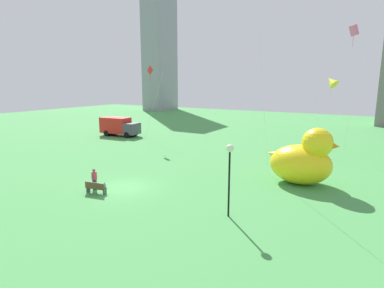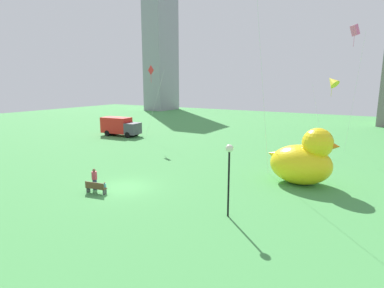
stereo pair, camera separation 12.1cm
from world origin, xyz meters
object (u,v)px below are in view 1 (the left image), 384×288
object	(u,v)px
park_bench	(96,188)
kite_yellow	(331,81)
lamppost	(230,162)
person_child	(105,187)
giant_inflatable_duck	(303,160)
kite_red	(150,73)
person_adult	(94,178)
kite_pink	(354,31)
box_truck	(119,127)

from	to	relation	value
park_bench	kite_yellow	distance (m)	27.94
park_bench	lamppost	distance (m)	10.70
person_child	giant_inflatable_duck	distance (m)	15.79
park_bench	kite_red	xyz separation A→B (m)	(-9.39, 18.96, 8.91)
person_adult	person_child	bearing A→B (deg)	-6.78
kite_yellow	person_adult	bearing A→B (deg)	-120.36
giant_inflatable_duck	kite_yellow	world-z (taller)	kite_yellow
person_child	kite_pink	distance (m)	30.33
lamppost	box_truck	world-z (taller)	lamppost
box_truck	kite_pink	size ratio (longest dim) A/B	0.45
giant_inflatable_duck	kite_pink	distance (m)	17.98
giant_inflatable_duck	park_bench	bearing A→B (deg)	-141.12
person_adult	kite_yellow	xyz separation A→B (m)	(13.48, 23.02, 7.35)
person_child	kite_pink	size ratio (longest dim) A/B	0.06
kite_pink	park_bench	bearing A→B (deg)	-121.29
person_adult	giant_inflatable_duck	bearing A→B (deg)	35.71
person_adult	person_child	world-z (taller)	person_adult
person_adult	giant_inflatable_duck	size ratio (longest dim) A/B	0.30
giant_inflatable_duck	kite_pink	size ratio (longest dim) A/B	0.40
kite_pink	kite_red	bearing A→B (deg)	-168.30
park_bench	kite_pink	world-z (taller)	kite_pink
lamppost	giant_inflatable_duck	bearing A→B (deg)	73.88
giant_inflatable_duck	kite_yellow	distance (m)	14.72
person_adult	lamppost	world-z (taller)	lamppost
box_truck	kite_pink	world-z (taller)	kite_pink
kite_red	box_truck	bearing A→B (deg)	171.52
kite_yellow	giant_inflatable_duck	bearing A→B (deg)	-89.97
giant_inflatable_duck	kite_yellow	bearing A→B (deg)	90.03
person_child	kite_red	bearing A→B (deg)	118.10
kite_pink	kite_red	size ratio (longest dim) A/B	1.38
park_bench	lamppost	size ratio (longest dim) A/B	0.37
box_truck	kite_pink	distance (m)	33.61
lamppost	kite_pink	size ratio (longest dim) A/B	0.32
kite_red	person_adult	bearing A→B (deg)	-64.78
kite_yellow	kite_pink	bearing A→B (deg)	9.83
box_truck	lamppost	bearing A→B (deg)	-34.90
park_bench	person_adult	bearing A→B (deg)	141.22
person_adult	kite_pink	xyz separation A→B (m)	(15.27, 23.33, 12.66)
person_child	box_truck	xyz separation A→B (m)	(-17.07, 19.59, 0.98)
kite_yellow	kite_pink	world-z (taller)	kite_pink
park_bench	kite_yellow	world-z (taller)	kite_yellow
person_child	kite_pink	world-z (taller)	kite_pink
park_bench	kite_yellow	size ratio (longest dim) A/B	0.19
giant_inflatable_duck	kite_yellow	size ratio (longest dim) A/B	0.63
park_bench	person_child	size ratio (longest dim) A/B	1.99
lamppost	kite_yellow	bearing A→B (deg)	83.41
box_truck	kite_red	distance (m)	10.75
park_bench	kite_pink	bearing A→B (deg)	58.71
person_adult	kite_red	size ratio (longest dim) A/B	0.16
giant_inflatable_duck	kite_red	size ratio (longest dim) A/B	0.54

